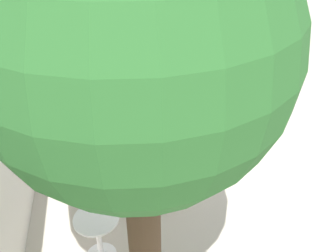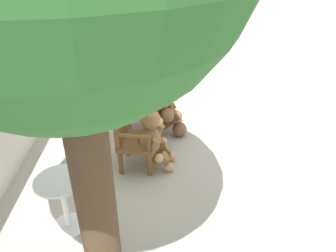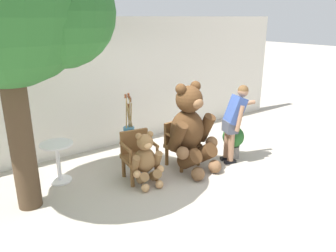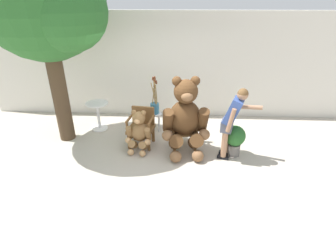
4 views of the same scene
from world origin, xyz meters
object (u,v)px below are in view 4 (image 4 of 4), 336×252
object	(u,v)px
person_visitor	(232,118)
brush_bucket	(155,106)
wooden_chair_left	(142,126)
patio_tree	(46,1)
teddy_bear_large	(185,117)
potted_plant	(235,138)
round_side_table	(98,113)
white_stool	(155,117)
wooden_chair_right	(184,127)
teddy_bear_small	(139,131)

from	to	relation	value
person_visitor	brush_bucket	size ratio (longest dim) A/B	1.64
wooden_chair_left	patio_tree	world-z (taller)	patio_tree
teddy_bear_large	potted_plant	bearing A→B (deg)	-5.83
wooden_chair_left	teddy_bear_large	xyz separation A→B (m)	(0.98, -0.27, 0.36)
round_side_table	teddy_bear_large	bearing A→B (deg)	-23.85
white_stool	wooden_chair_right	bearing A→B (deg)	-45.02
brush_bucket	potted_plant	size ratio (longest dim) A/B	1.39
wooden_chair_left	potted_plant	xyz separation A→B (m)	(2.04, -0.38, -0.07)
wooden_chair_right	person_visitor	size ratio (longest dim) A/B	0.55
person_visitor	potted_plant	bearing A→B (deg)	42.90
patio_tree	potted_plant	xyz separation A→B (m)	(3.78, -0.49, -2.63)
person_visitor	patio_tree	bearing A→B (deg)	170.48
patio_tree	potted_plant	bearing A→B (deg)	-7.43
wooden_chair_left	patio_tree	bearing A→B (deg)	176.24
brush_bucket	potted_plant	bearing A→B (deg)	-31.59
white_stool	round_side_table	bearing A→B (deg)	-178.67
wooden_chair_right	teddy_bear_small	bearing A→B (deg)	-163.42
wooden_chair_right	wooden_chair_left	bearing A→B (deg)	-179.98
wooden_chair_right	teddy_bear_large	distance (m)	0.45
person_visitor	white_stool	size ratio (longest dim) A/B	3.39
wooden_chair_right	brush_bucket	size ratio (longest dim) A/B	0.91
wooden_chair_right	person_visitor	bearing A→B (deg)	-27.83
person_visitor	teddy_bear_large	bearing A→B (deg)	166.24
teddy_bear_large	brush_bucket	xyz separation A→B (m)	(-0.74, 1.00, -0.16)
teddy_bear_small	person_visitor	distance (m)	1.99
teddy_bear_large	person_visitor	bearing A→B (deg)	-13.76
round_side_table	patio_tree	world-z (taller)	patio_tree
brush_bucket	potted_plant	xyz separation A→B (m)	(1.80, -1.11, -0.27)
teddy_bear_large	brush_bucket	bearing A→B (deg)	126.66
brush_bucket	round_side_table	distance (m)	1.46
brush_bucket	wooden_chair_right	bearing A→B (deg)	-45.00
round_side_table	potted_plant	size ratio (longest dim) A/B	1.06
teddy_bear_large	potted_plant	world-z (taller)	teddy_bear_large
teddy_bear_large	round_side_table	size ratio (longest dim) A/B	2.33
person_visitor	patio_tree	size ratio (longest dim) A/B	0.36
patio_tree	person_visitor	bearing A→B (deg)	-9.52
teddy_bear_large	white_stool	bearing A→B (deg)	126.67
round_side_table	patio_tree	size ratio (longest dim) A/B	0.17
potted_plant	brush_bucket	bearing A→B (deg)	148.41
teddy_bear_small	round_side_table	world-z (taller)	teddy_bear_small
brush_bucket	round_side_table	world-z (taller)	brush_bucket
wooden_chair_right	white_stool	distance (m)	1.04
teddy_bear_small	person_visitor	world-z (taller)	person_visitor
wooden_chair_left	brush_bucket	distance (m)	0.79
round_side_table	patio_tree	xyz separation A→B (m)	(-0.53, -0.58, 2.58)
teddy_bear_small	person_visitor	xyz separation A→B (m)	(1.93, -0.21, 0.46)
wooden_chair_right	patio_tree	xyz separation A→B (m)	(-2.71, 0.11, 2.57)
brush_bucket	round_side_table	xyz separation A→B (m)	(-1.45, -0.03, -0.22)
wooden_chair_left	teddy_bear_large	size ratio (longest dim) A/B	0.51
teddy_bear_small	brush_bucket	bearing A→B (deg)	76.12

